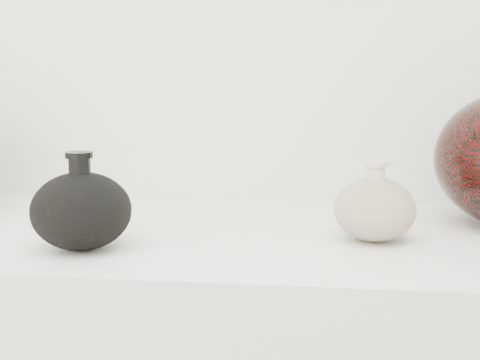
# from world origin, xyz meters

# --- Properties ---
(black_gourd_vase) EXTENTS (0.14, 0.14, 0.13)m
(black_gourd_vase) POSITION_xyz_m (-0.16, 0.82, 0.95)
(black_gourd_vase) COLOR black
(black_gourd_vase) RESTS_ON display_counter
(cream_gourd_vase) EXTENTS (0.13, 0.13, 0.11)m
(cream_gourd_vase) POSITION_xyz_m (0.24, 0.92, 0.95)
(cream_gourd_vase) COLOR #BCB294
(cream_gourd_vase) RESTS_ON display_counter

